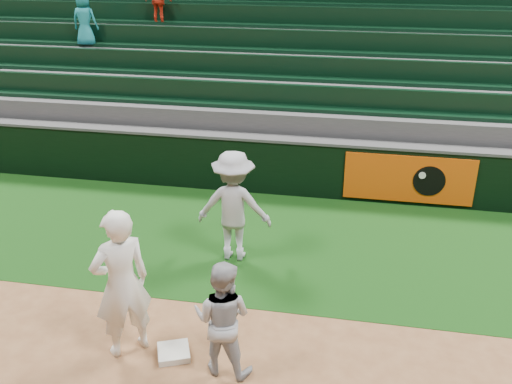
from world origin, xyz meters
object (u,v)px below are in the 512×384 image
(first_base, at_px, (174,352))
(baserunner, at_px, (222,318))
(first_baseman, at_px, (121,284))
(base_coach, at_px, (234,206))

(first_base, height_order, baserunner, baserunner)
(first_baseman, relative_size, baserunner, 1.33)
(first_base, relative_size, baserunner, 0.26)
(first_base, distance_m, first_baseman, 1.20)
(first_base, bearing_deg, first_baseman, 179.62)
(first_base, relative_size, base_coach, 0.21)
(baserunner, bearing_deg, first_baseman, 1.48)
(first_base, distance_m, base_coach, 2.82)
(baserunner, height_order, base_coach, base_coach)
(first_baseman, bearing_deg, base_coach, -151.35)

